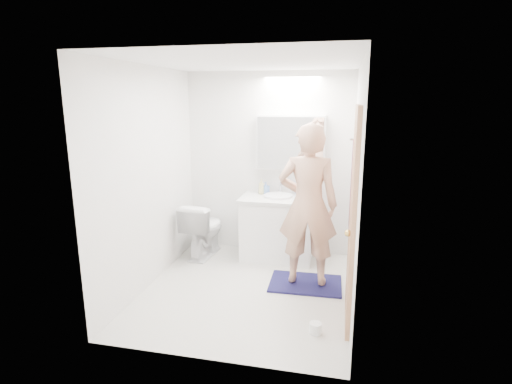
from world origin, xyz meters
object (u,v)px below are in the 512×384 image
(medicine_cabinet, at_px, (291,143))
(toothbrush_cup, at_px, (298,192))
(vanity_cabinet, at_px, (277,230))
(toilet, at_px, (203,229))
(toilet_paper_roll, at_px, (315,328))
(soap_bottle_b, at_px, (266,188))
(soap_bottle_a, at_px, (261,186))
(person, at_px, (308,205))

(medicine_cabinet, bearing_deg, toothbrush_cup, -22.13)
(vanity_cabinet, xyz_separation_m, toothbrush_cup, (0.25, 0.16, 0.48))
(toilet, bearing_deg, vanity_cabinet, -167.47)
(toilet, distance_m, toilet_paper_roll, 2.24)
(toilet_paper_roll, bearing_deg, soap_bottle_b, 113.98)
(vanity_cabinet, xyz_separation_m, medicine_cabinet, (0.12, 0.21, 1.11))
(soap_bottle_a, bearing_deg, soap_bottle_b, 28.27)
(vanity_cabinet, bearing_deg, toilet, -173.26)
(vanity_cabinet, relative_size, soap_bottle_b, 5.67)
(person, bearing_deg, medicine_cabinet, -72.26)
(toilet, distance_m, person, 1.64)
(toilet, height_order, soap_bottle_a, soap_bottle_a)
(person, distance_m, toilet_paper_roll, 1.31)
(soap_bottle_b, bearing_deg, vanity_cabinet, -43.36)
(toothbrush_cup, relative_size, toilet_paper_roll, 0.92)
(soap_bottle_a, relative_size, toilet_paper_roll, 1.84)
(soap_bottle_b, xyz_separation_m, toothbrush_cup, (0.44, -0.02, -0.03))
(medicine_cabinet, bearing_deg, toilet_paper_roll, -74.94)
(soap_bottle_a, bearing_deg, person, -51.08)
(toilet, xyz_separation_m, person, (1.42, -0.59, 0.56))
(vanity_cabinet, height_order, medicine_cabinet, medicine_cabinet)
(person, relative_size, toothbrush_cup, 17.48)
(soap_bottle_b, height_order, toilet_paper_roll, soap_bottle_b)
(soap_bottle_b, bearing_deg, person, -54.35)
(medicine_cabinet, height_order, toilet_paper_roll, medicine_cabinet)
(soap_bottle_a, distance_m, toothbrush_cup, 0.50)
(vanity_cabinet, relative_size, soap_bottle_a, 4.44)
(vanity_cabinet, distance_m, person, 1.00)
(toilet, relative_size, toilet_paper_roll, 6.68)
(vanity_cabinet, height_order, person, person)
(soap_bottle_b, distance_m, toilet_paper_roll, 2.18)
(toothbrush_cup, bearing_deg, vanity_cabinet, -146.98)
(vanity_cabinet, distance_m, toilet, 0.98)
(vanity_cabinet, bearing_deg, soap_bottle_b, 136.64)
(toilet_paper_roll, bearing_deg, medicine_cabinet, 105.06)
(toilet, bearing_deg, soap_bottle_b, -153.56)
(person, height_order, toilet_paper_roll, person)
(toilet, xyz_separation_m, soap_bottle_b, (0.78, 0.30, 0.53))
(vanity_cabinet, relative_size, medicine_cabinet, 1.02)
(toilet, relative_size, soap_bottle_a, 3.62)
(toothbrush_cup, bearing_deg, toilet, -167.29)
(medicine_cabinet, height_order, soap_bottle_b, medicine_cabinet)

